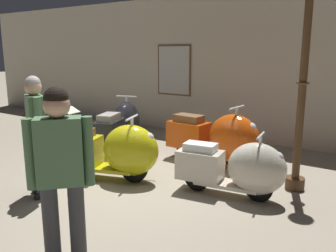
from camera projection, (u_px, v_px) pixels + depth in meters
ground_plane at (125, 183)px, 5.49m from camera, size 60.00×60.00×0.00m
showroom_back_wall at (234, 67)px, 8.04m from camera, size 18.00×0.63×3.33m
scooter_0 at (122, 124)px, 7.60m from camera, size 1.04×1.80×1.06m
scooter_1 at (114, 151)px, 5.54m from camera, size 1.79×1.03×1.05m
scooter_2 at (219, 138)px, 6.28m from camera, size 1.84×0.65×1.11m
scooter_3 at (238, 168)px, 4.89m from camera, size 1.59×0.66×0.94m
lamppost at (304, 71)px, 4.91m from camera, size 0.31×0.31×3.04m
visitor_0 at (36, 128)px, 4.85m from camera, size 0.53×0.39×1.71m
visitor_1 at (61, 169)px, 3.11m from camera, size 0.45×0.46×1.74m
info_stanchion at (72, 137)px, 6.78m from camera, size 0.28×0.35×0.99m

